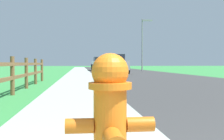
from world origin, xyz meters
TOP-DOWN VIEW (x-y plane):
  - ground_plane at (0.00, 25.00)m, footprint 120.00×120.00m
  - road_asphalt at (3.50, 27.00)m, footprint 7.00×66.00m
  - curb_concrete at (-3.00, 27.00)m, footprint 6.00×66.00m
  - grass_verge at (-4.50, 27.00)m, footprint 5.00×66.00m
  - fire_hydrant at (-0.81, 1.12)m, footprint 0.48×0.40m
  - rail_fence at (-2.70, 6.09)m, footprint 0.11×13.28m
  - parked_suv_silver at (1.77, 22.10)m, footprint 2.12×4.69m
  - parked_car_white at (1.48, 30.80)m, footprint 2.18×4.70m
  - parked_car_beige at (2.17, 40.63)m, footprint 2.19×4.27m
  - street_lamp at (5.83, 28.77)m, footprint 1.17×0.20m

SIDE VIEW (x-z plane):
  - ground_plane at x=0.00m, z-range 0.00..0.00m
  - road_asphalt at x=3.50m, z-range 0.00..0.01m
  - curb_concrete at x=-3.00m, z-range 0.00..0.01m
  - grass_verge at x=-4.50m, z-range 0.00..0.01m
  - fire_hydrant at x=-0.81m, z-range 0.02..0.91m
  - rail_fence at x=-2.70m, z-range 0.08..1.09m
  - parked_car_beige at x=2.17m, z-range 0.01..1.49m
  - parked_suv_silver at x=1.77m, z-range 0.01..1.57m
  - parked_car_white at x=1.48m, z-range 0.02..1.55m
  - street_lamp at x=5.83m, z-range 0.58..6.17m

